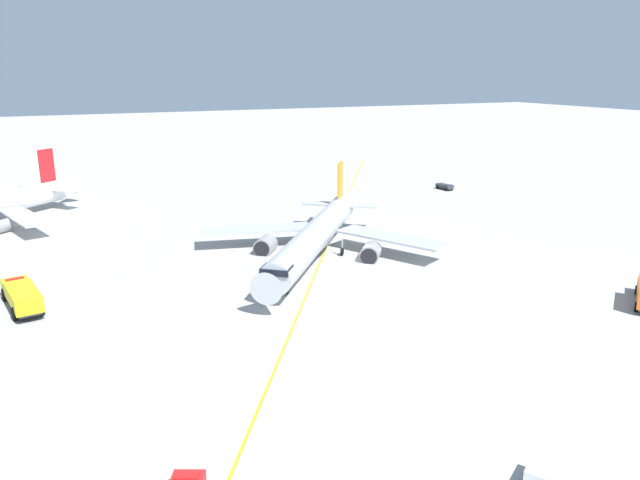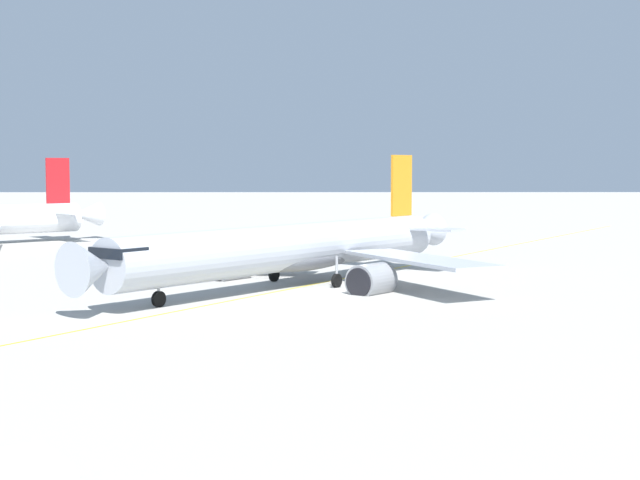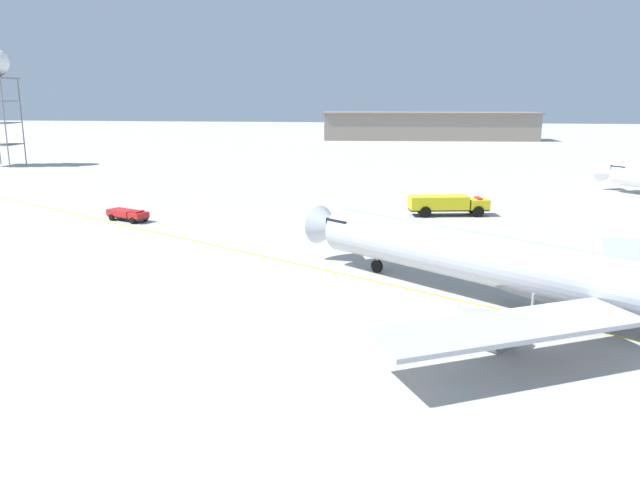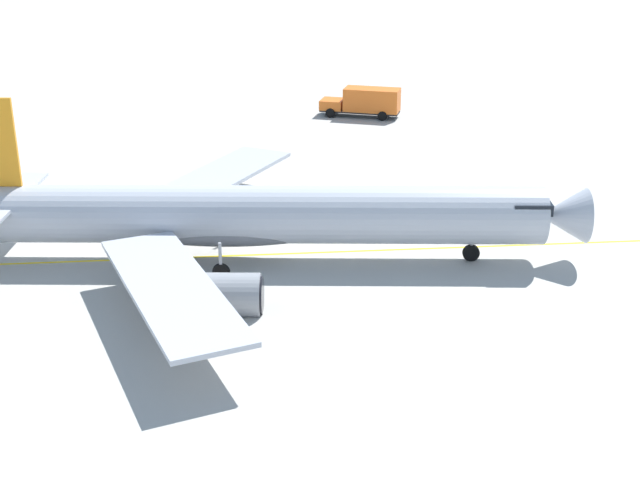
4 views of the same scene
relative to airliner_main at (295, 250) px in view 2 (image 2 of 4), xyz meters
name	(u,v)px [view 2 (image 2 of 4)]	position (x,y,z in m)	size (l,w,h in m)	color
ground_plane	(349,293)	(4.21, -4.35, -2.92)	(600.00, 600.00, 0.00)	#ADAAA3
airliner_main	(295,250)	(0.00, 0.00, 0.00)	(30.01, 35.89, 10.96)	#B2B7C1
taxiway_centreline	(273,292)	(-1.58, -3.94, -2.91)	(103.98, 165.10, 0.01)	yellow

